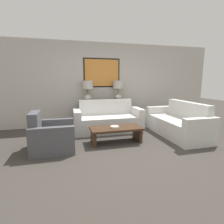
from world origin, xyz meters
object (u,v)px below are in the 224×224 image
at_px(table_lamp_left, 88,88).
at_px(coffee_table, 116,131).
at_px(table_lamp_right, 118,88).
at_px(armchair_near_back_wall, 52,137).
at_px(decorative_bowl, 115,127).
at_px(couch_by_back_wall, 108,120).
at_px(console_table, 104,114).
at_px(couch_by_side, 178,124).

distance_m(table_lamp_left, coffee_table, 1.94).
distance_m(table_lamp_right, armchair_near_back_wall, 2.78).
bearing_deg(decorative_bowl, armchair_near_back_wall, -177.93).
xyz_separation_m(table_lamp_left, couch_by_back_wall, (0.50, -0.62, -0.92)).
xyz_separation_m(coffee_table, decorative_bowl, (-0.05, -0.04, 0.11)).
height_order(table_lamp_left, coffee_table, table_lamp_left).
bearing_deg(console_table, armchair_near_back_wall, -130.83).
height_order(console_table, table_lamp_left, table_lamp_left).
distance_m(table_lamp_right, couch_by_side, 2.14).
distance_m(table_lamp_right, couch_by_back_wall, 1.21).
bearing_deg(table_lamp_left, table_lamp_right, 0.00).
relative_size(couch_by_back_wall, couch_by_side, 1.00).
xyz_separation_m(console_table, coffee_table, (-0.03, -1.62, -0.12)).
bearing_deg(table_lamp_right, couch_by_side, -50.26).
distance_m(table_lamp_left, couch_by_back_wall, 1.21).
height_order(coffee_table, armchair_near_back_wall, armchair_near_back_wall).
xyz_separation_m(table_lamp_left, armchair_near_back_wall, (-0.99, -1.71, -0.94)).
distance_m(table_lamp_left, table_lamp_right, 0.99).
bearing_deg(table_lamp_right, coffee_table, -108.02).
bearing_deg(coffee_table, table_lamp_left, 105.90).
relative_size(table_lamp_right, decorative_bowl, 3.31).
distance_m(console_table, table_lamp_right, 0.97).
bearing_deg(couch_by_back_wall, decorative_bowl, -94.33).
bearing_deg(table_lamp_right, decorative_bowl, -109.05).
relative_size(table_lamp_right, couch_by_back_wall, 0.34).
relative_size(coffee_table, armchair_near_back_wall, 1.41).
bearing_deg(armchair_near_back_wall, couch_by_back_wall, 36.57).
distance_m(decorative_bowl, armchair_near_back_wall, 1.41).
xyz_separation_m(console_table, table_lamp_left, (-0.50, 0.00, 0.83)).
height_order(console_table, table_lamp_right, table_lamp_right).
relative_size(table_lamp_right, armchair_near_back_wall, 0.77).
relative_size(decorative_bowl, armchair_near_back_wall, 0.23).
xyz_separation_m(table_lamp_left, decorative_bowl, (0.42, -1.66, -0.84)).
bearing_deg(table_lamp_left, armchair_near_back_wall, -119.91).
bearing_deg(coffee_table, decorative_bowl, -138.31).
bearing_deg(table_lamp_right, couch_by_back_wall, -128.81).
height_order(couch_by_side, coffee_table, couch_by_side).
xyz_separation_m(couch_by_back_wall, coffee_table, (-0.03, -1.01, -0.03)).
distance_m(couch_by_back_wall, couch_by_side, 1.94).
distance_m(table_lamp_right, decorative_bowl, 1.95).
xyz_separation_m(table_lamp_right, couch_by_back_wall, (-0.50, -0.62, -0.92)).
relative_size(table_lamp_left, table_lamp_right, 1.00).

